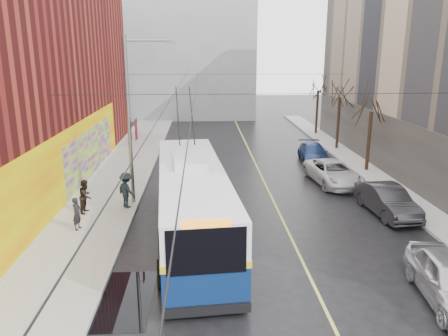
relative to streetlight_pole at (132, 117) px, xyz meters
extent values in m
plane|color=black|center=(6.14, -10.00, -4.85)|extent=(140.00, 140.00, 0.00)
cube|color=gray|center=(-1.86, 2.00, -4.77)|extent=(4.00, 60.00, 0.15)
cube|color=gray|center=(15.14, 2.00, -4.77)|extent=(2.00, 60.00, 0.15)
cube|color=#BFB74C|center=(7.64, 4.00, -4.84)|extent=(0.12, 50.00, 0.01)
cube|color=orange|center=(-3.82, 0.00, -2.85)|extent=(0.08, 28.00, 4.00)
cube|color=#7705A7|center=(-3.78, 6.00, -3.25)|extent=(0.06, 12.00, 3.20)
cube|color=#4C4742|center=(16.11, 4.00, -2.85)|extent=(0.06, 36.00, 4.00)
cube|color=gray|center=(0.14, 35.00, 4.15)|extent=(20.00, 12.00, 18.00)
cylinder|color=slate|center=(-0.16, 0.00, -0.35)|extent=(0.20, 0.20, 9.00)
cube|color=#540C14|center=(0.19, 0.00, -0.65)|extent=(0.04, 0.60, 1.10)
cylinder|color=slate|center=(1.04, 0.00, 3.85)|extent=(2.40, 0.10, 0.10)
cube|color=slate|center=(2.14, 0.00, 3.75)|extent=(0.50, 0.22, 0.12)
cylinder|color=black|center=(2.34, 5.00, 1.35)|extent=(0.02, 60.00, 0.02)
cylinder|color=black|center=(3.34, 5.00, 1.35)|extent=(0.02, 60.00, 0.02)
cylinder|color=black|center=(6.14, -4.00, 1.55)|extent=(18.00, 0.02, 0.02)
cylinder|color=black|center=(6.14, 12.00, 1.55)|extent=(18.00, 0.02, 0.02)
cylinder|color=black|center=(15.14, 6.00, -2.75)|extent=(0.24, 0.24, 4.20)
cylinder|color=black|center=(15.14, 13.00, -2.61)|extent=(0.24, 0.24, 4.48)
cylinder|color=black|center=(15.14, 20.00, -2.66)|extent=(0.24, 0.24, 4.37)
cube|color=black|center=(0.63, -9.55, -4.84)|extent=(2.51, 3.80, 0.01)
ellipsoid|color=slate|center=(3.04, -1.88, 2.18)|extent=(0.44, 0.20, 0.12)
ellipsoid|color=slate|center=(4.98, -0.93, 2.09)|extent=(0.44, 0.20, 0.12)
ellipsoid|color=slate|center=(1.35, -0.01, 0.69)|extent=(0.44, 0.20, 0.12)
cube|color=#091E49|center=(3.18, -4.46, -3.83)|extent=(3.91, 13.07, 1.61)
cube|color=silver|center=(3.18, -4.46, -2.33)|extent=(3.91, 13.07, 1.39)
cube|color=gold|center=(3.18, -4.46, -3.02)|extent=(3.96, 13.12, 0.24)
cube|color=black|center=(3.75, -10.89, -2.49)|extent=(2.46, 0.26, 1.50)
cube|color=black|center=(2.61, 1.96, -2.49)|extent=(2.46, 0.26, 1.29)
cube|color=black|center=(1.77, -4.59, -2.43)|extent=(1.08, 11.76, 1.07)
cube|color=black|center=(4.59, -4.34, -2.43)|extent=(1.08, 11.76, 1.07)
cube|color=silver|center=(3.09, -3.39, -1.47)|extent=(1.78, 3.34, 0.32)
cube|color=black|center=(3.75, -10.93, -4.47)|extent=(2.79, 0.37, 0.32)
cylinder|color=black|center=(2.17, -8.86, -4.31)|extent=(0.41, 1.10, 1.07)
cylinder|color=black|center=(4.95, -8.61, -4.31)|extent=(0.41, 1.10, 1.07)
cylinder|color=black|center=(1.41, -0.31, -4.31)|extent=(0.41, 1.10, 1.07)
cylinder|color=black|center=(4.19, -0.07, -4.31)|extent=(0.41, 1.10, 1.07)
cylinder|color=black|center=(2.38, 0.31, 0.09)|extent=(0.39, 3.72, 2.64)
cylinder|color=black|center=(3.13, 0.38, 0.09)|extent=(0.39, 3.72, 2.64)
imported|color=#28282A|center=(13.14, -2.14, -4.09)|extent=(2.02, 4.75, 1.52)
imported|color=silver|center=(11.94, 3.29, -4.12)|extent=(3.01, 5.50, 1.46)
imported|color=navy|center=(12.06, 8.78, -4.16)|extent=(2.21, 4.83, 1.37)
imported|color=#A0A1A5|center=(2.93, 7.00, -4.12)|extent=(1.85, 4.31, 1.45)
imported|color=black|center=(-2.18, -3.68, -3.93)|extent=(0.49, 0.63, 1.54)
imported|color=black|center=(-2.33, -1.45, -3.83)|extent=(0.76, 0.92, 1.73)
imported|color=black|center=(-0.36, -0.81, -3.74)|extent=(1.38, 1.37, 1.91)
camera|label=1|loc=(3.67, -22.93, 3.39)|focal=35.00mm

